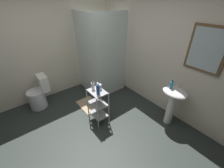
{
  "coord_description": "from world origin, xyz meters",
  "views": [
    {
      "loc": [
        1.65,
        -0.71,
        2.23
      ],
      "look_at": [
        -0.19,
        0.75,
        0.8
      ],
      "focal_mm": 22.85,
      "sensor_mm": 36.0,
      "label": 1
    }
  ],
  "objects": [
    {
      "name": "hand_soap_bottle",
      "position": [
        0.61,
        1.48,
        0.88
      ],
      "size": [
        0.06,
        0.06,
        0.17
      ],
      "color": "#389ED1",
      "rests_on": "pedestal_sink"
    },
    {
      "name": "shower_stall",
      "position": [
        -1.21,
        1.17,
        0.46
      ],
      "size": [
        0.92,
        0.92,
        2.0
      ],
      "color": "white",
      "rests_on": "ground_plane"
    },
    {
      "name": "lotion_bottle_white",
      "position": [
        -0.33,
        0.4,
        0.82
      ],
      "size": [
        0.06,
        0.06,
        0.18
      ],
      "color": "white",
      "rests_on": "storage_cart"
    },
    {
      "name": "storage_cart",
      "position": [
        -0.23,
        0.43,
        0.44
      ],
      "size": [
        0.38,
        0.28,
        0.74
      ],
      "color": "silver",
      "rests_on": "ground_plane"
    },
    {
      "name": "pedestal_sink",
      "position": [
        0.69,
        1.52,
        0.58
      ],
      "size": [
        0.46,
        0.37,
        0.81
      ],
      "color": "white",
      "rests_on": "ground_plane"
    },
    {
      "name": "bath_mat",
      "position": [
        -0.79,
        0.51,
        0.01
      ],
      "size": [
        0.6,
        0.4,
        0.02
      ],
      "primitive_type": "cube",
      "color": "tan",
      "rests_on": "ground_plane"
    },
    {
      "name": "toilet",
      "position": [
        -1.48,
        -0.38,
        0.31
      ],
      "size": [
        0.37,
        0.49,
        0.76
      ],
      "color": "white",
      "rests_on": "ground_plane"
    },
    {
      "name": "ground_plane",
      "position": [
        0.0,
        0.0,
        -0.01
      ],
      "size": [
        4.2,
        4.2,
        0.02
      ],
      "primitive_type": "cube",
      "color": "#29302D"
    },
    {
      "name": "wall_left",
      "position": [
        -1.85,
        0.0,
        1.25
      ],
      "size": [
        0.1,
        4.2,
        2.5
      ],
      "primitive_type": "cube",
      "color": "beige",
      "rests_on": "ground_plane"
    },
    {
      "name": "sink_faucet",
      "position": [
        0.69,
        1.64,
        0.86
      ],
      "size": [
        0.03,
        0.03,
        0.1
      ],
      "primitive_type": "cylinder",
      "color": "silver",
      "rests_on": "pedestal_sink"
    },
    {
      "name": "rinse_cup",
      "position": [
        -0.26,
        0.5,
        0.79
      ],
      "size": [
        0.08,
        0.08,
        0.11
      ],
      "primitive_type": "cylinder",
      "color": "silver",
      "rests_on": "storage_cart"
    },
    {
      "name": "shampoo_bottle_blue",
      "position": [
        -0.14,
        0.4,
        0.84
      ],
      "size": [
        0.06,
        0.06,
        0.23
      ],
      "color": "#3159B0",
      "rests_on": "storage_cart"
    },
    {
      "name": "wall_back",
      "position": [
        0.01,
        1.85,
        1.25
      ],
      "size": [
        4.2,
        0.14,
        2.5
      ],
      "color": "beige",
      "rests_on": "ground_plane"
    }
  ]
}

